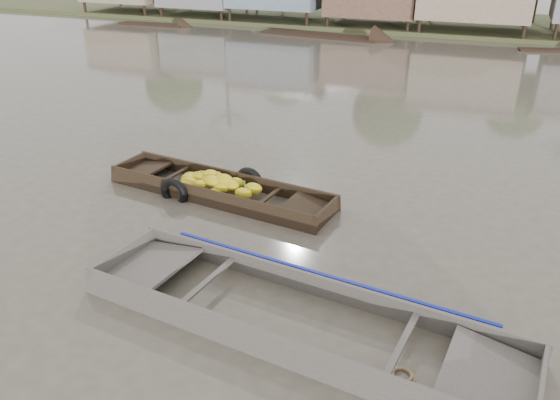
% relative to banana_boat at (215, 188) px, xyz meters
% --- Properties ---
extents(ground, '(120.00, 120.00, 0.00)m').
position_rel_banana_boat_xyz_m(ground, '(1.39, -2.64, -0.16)').
color(ground, '#504A3E').
rests_on(ground, ground).
extents(banana_boat, '(5.89, 2.04, 0.81)m').
position_rel_banana_boat_xyz_m(banana_boat, '(0.00, 0.00, 0.00)').
color(banana_boat, black).
rests_on(banana_boat, ground).
extents(viewer_boat, '(7.51, 2.71, 0.59)m').
position_rel_banana_boat_xyz_m(viewer_boat, '(3.54, -3.87, -0.11)').
color(viewer_boat, '#46403B').
rests_on(viewer_boat, ground).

